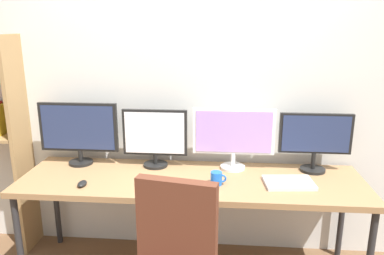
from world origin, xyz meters
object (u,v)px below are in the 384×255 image
Objects in this scene: computer_mouse at (82,184)px; coffee_mug at (217,178)px; monitor_far_left at (79,130)px; monitor_center_right at (234,135)px; keyboard_main at (188,191)px; desk at (191,185)px; monitor_far_right at (315,138)px; laptop_closed at (289,183)px; monitor_center_left at (155,136)px.

computer_mouse is 0.89m from coffee_mug.
monitor_far_left reaches higher than coffee_mug.
monitor_center_right is 0.58m from keyboard_main.
desk is 0.94m from monitor_far_left.
monitor_far_right is 1.34× the size of keyboard_main.
coffee_mug reaches higher than desk.
coffee_mug reaches higher than laptop_closed.
keyboard_main is at bearing -152.89° from monitor_far_right.
laptop_closed is 3.02× the size of coffee_mug.
monitor_center_left is at bearing -0.01° from monitor_far_left.
monitor_far_right is (0.86, 0.21, 0.30)m from desk.
laptop_closed is at bearing -9.81° from monitor_far_left.
coffee_mug is at bearing -156.02° from monitor_far_right.
monitor_center_right reaches higher than keyboard_main.
desk is 0.47m from monitor_center_right.
computer_mouse is (-0.70, -0.19, 0.06)m from desk.
coffee_mug reaches higher than computer_mouse.
monitor_far_left reaches higher than keyboard_main.
computer_mouse is at bearing -165.59° from monitor_far_right.
monitor_center_right is 1.55× the size of keyboard_main.
monitor_far_right is 1.59× the size of laptop_closed.
monitor_far_left is 1.16× the size of monitor_far_right.
monitor_center_left is (0.58, -0.00, -0.03)m from monitor_far_left.
computer_mouse is 1.37m from laptop_closed.
monitor_center_right is 6.13× the size of computer_mouse.
monitor_far_left is 1.11m from coffee_mug.
desk is 0.22m from coffee_mug.
monitor_far_left reaches higher than computer_mouse.
monitor_far_right is at bearing 13.80° from desk.
desk is at bearing 15.15° from computer_mouse.
monitor_far_left reaches higher than monitor_center_right.
monitor_center_left is 4.49× the size of coffee_mug.
desk is 0.24m from keyboard_main.
laptop_closed is at bearing -4.38° from desk.
desk is 4.00× the size of monitor_far_left.
laptop_closed is (0.65, 0.18, 0.00)m from keyboard_main.
monitor_far_left is 1.73m from monitor_far_right.
desk is 4.66× the size of monitor_far_right.
monitor_center_left reaches higher than computer_mouse.
monitor_center_right is 5.55× the size of coffee_mug.
monitor_center_left is 0.62m from computer_mouse.
monitor_center_left reaches higher than desk.
monitor_center_right is (0.29, 0.21, 0.31)m from desk.
coffee_mug is at bearing -110.10° from monitor_center_right.
computer_mouse is 0.91× the size of coffee_mug.
monitor_far_left is 6.16× the size of computer_mouse.
monitor_center_right reaches higher than monitor_center_left.
monitor_center_right is at bearing 22.10° from computer_mouse.
monitor_center_right is 1.10m from computer_mouse.
keyboard_main is at bearing -56.93° from monitor_center_left.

